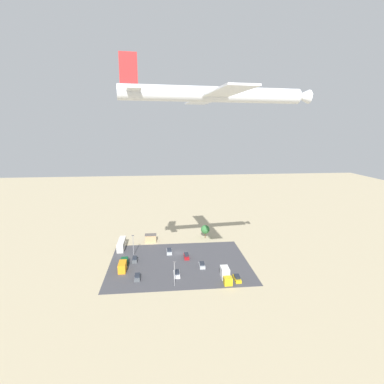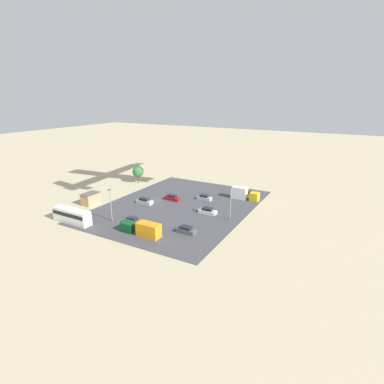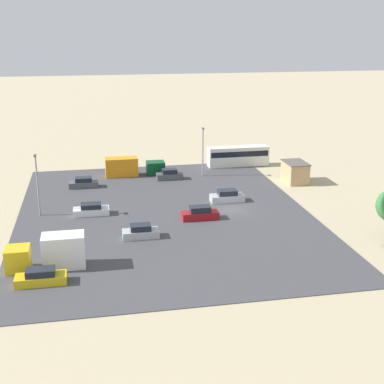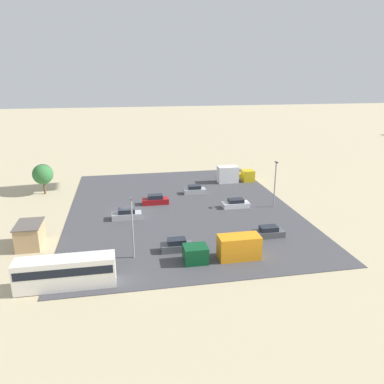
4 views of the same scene
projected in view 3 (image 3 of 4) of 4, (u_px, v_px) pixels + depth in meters
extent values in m
plane|color=tan|center=(231.00, 210.00, 69.51)|extent=(400.00, 400.00, 0.00)
cube|color=#424247|center=(164.00, 214.00, 67.92)|extent=(47.80, 36.43, 0.08)
cube|color=tan|center=(295.00, 173.00, 81.24)|extent=(4.46, 2.99, 3.04)
cube|color=#59514C|center=(296.00, 162.00, 80.77)|extent=(4.70, 3.23, 0.12)
cube|color=silver|center=(238.00, 156.00, 90.51)|extent=(2.42, 10.26, 3.29)
cube|color=black|center=(238.00, 153.00, 90.33)|extent=(2.46, 9.85, 0.92)
cube|color=#ADB2B7|center=(141.00, 234.00, 60.09)|extent=(1.81, 4.09, 0.89)
cube|color=#1E232D|center=(141.00, 227.00, 59.86)|extent=(1.52, 2.29, 0.66)
cube|color=silver|center=(91.00, 211.00, 67.37)|extent=(1.92, 4.47, 0.86)
cube|color=#1E232D|center=(91.00, 206.00, 67.14)|extent=(1.61, 2.50, 0.63)
cube|color=#ADB2B7|center=(227.00, 198.00, 72.39)|extent=(1.96, 4.55, 0.94)
cube|color=#1E232D|center=(227.00, 192.00, 72.14)|extent=(1.64, 2.55, 0.69)
cube|color=#4C5156|center=(84.00, 184.00, 78.69)|extent=(1.79, 4.29, 0.88)
cube|color=#1E232D|center=(83.00, 179.00, 78.46)|extent=(1.51, 2.40, 0.65)
cube|color=maroon|center=(200.00, 215.00, 65.82)|extent=(1.75, 4.52, 0.96)
cube|color=#1E232D|center=(200.00, 209.00, 65.57)|extent=(1.47, 2.53, 0.70)
cube|color=gold|center=(41.00, 279.00, 49.36)|extent=(1.80, 4.68, 0.87)
cube|color=#1E232D|center=(40.00, 272.00, 49.13)|extent=(1.51, 2.62, 0.64)
cube|color=#4C5156|center=(170.00, 176.00, 82.82)|extent=(1.72, 4.03, 0.94)
cube|color=#1E232D|center=(169.00, 171.00, 82.57)|extent=(1.45, 2.26, 0.69)
cube|color=gold|center=(18.00, 259.00, 51.88)|extent=(2.42, 2.32, 2.35)
cube|color=white|center=(64.00, 251.00, 52.52)|extent=(2.42, 4.12, 3.36)
cube|color=#0C4723|center=(156.00, 168.00, 85.49)|extent=(2.38, 2.85, 2.04)
cube|color=orange|center=(122.00, 167.00, 84.38)|extent=(2.38, 5.07, 2.92)
cylinder|color=gray|center=(38.00, 187.00, 66.13)|extent=(0.20, 0.20, 7.54)
cube|color=#4C4C51|center=(35.00, 156.00, 64.95)|extent=(0.90, 0.28, 0.20)
cylinder|color=gray|center=(203.00, 153.00, 83.67)|extent=(0.20, 0.20, 7.44)
cube|color=#4C4C51|center=(203.00, 128.00, 82.50)|extent=(0.90, 0.28, 0.20)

